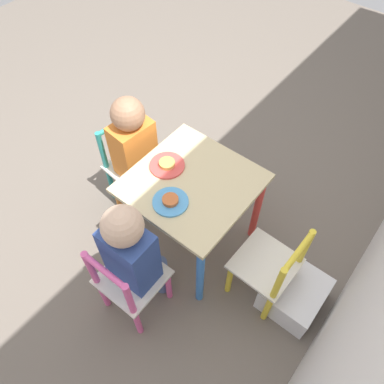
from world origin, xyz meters
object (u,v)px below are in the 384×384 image
kids_table (192,194)px  chair_yellow (269,268)px  chair_teal (132,166)px  child_front (136,148)px  plate_right (170,201)px  storage_bin (294,294)px  chair_pink (129,282)px  child_right (133,252)px  plate_front (167,165)px

kids_table → chair_yellow: chair_yellow is taller
kids_table → chair_yellow: (0.01, 0.45, -0.16)m
chair_teal → child_front: size_ratio=0.71×
chair_yellow → plate_right: plate_right is taller
chair_teal → storage_bin: chair_teal is taller
child_front → kids_table: bearing=-90.0°
storage_bin → child_front: bearing=-89.8°
chair_yellow → storage_bin: chair_yellow is taller
chair_pink → plate_right: 0.40m
kids_table → chair_yellow: 0.48m
chair_teal → child_right: (0.43, 0.45, 0.18)m
chair_teal → plate_right: size_ratio=3.35×
kids_table → child_front: size_ratio=0.73×
chair_pink → chair_yellow: (-0.44, 0.44, 0.00)m
chair_pink → plate_right: (-0.30, -0.01, 0.26)m
chair_yellow → kids_table: bearing=-90.0°
chair_pink → child_front: 0.65m
child_right → chair_pink: bearing=90.0°
chair_pink → storage_bin: bearing=-141.1°
chair_pink → child_right: (-0.06, -0.00, 0.18)m
plate_right → plate_front: size_ratio=0.95×
kids_table → child_right: size_ratio=0.72×
plate_front → storage_bin: bearing=93.0°
plate_front → child_right: bearing=21.4°
chair_yellow → child_right: 0.61m
chair_pink → child_front: size_ratio=0.71×
chair_pink → storage_bin: size_ratio=1.79×
child_right → plate_front: size_ratio=4.56×
chair_pink → plate_right: plate_right is taller
plate_front → chair_teal: bearing=-97.7°
chair_yellow → storage_bin: 0.23m
chair_yellow → plate_right: 0.53m
chair_pink → plate_right: size_ratio=3.35×
kids_table → child_right: child_right is taller
kids_table → child_front: child_front is taller
chair_teal → chair_yellow: same height
chair_teal → plate_front: size_ratio=3.19×
chair_yellow → child_front: (-0.04, -0.83, 0.18)m
chair_teal → plate_right: bearing=-107.2°
chair_teal → plate_front: plate_front is taller
chair_yellow → child_right: size_ratio=0.70×
kids_table → plate_right: bearing=0.0°
kids_table → chair_teal: size_ratio=1.04×
chair_pink → plate_right: bearing=-89.4°
plate_right → kids_table: bearing=180.0°
kids_table → chair_teal: (-0.04, -0.44, -0.16)m
storage_bin → child_right: bearing=-53.8°
chair_pink → child_right: 0.19m
plate_right → storage_bin: 0.75m
chair_yellow → child_front: size_ratio=0.71×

